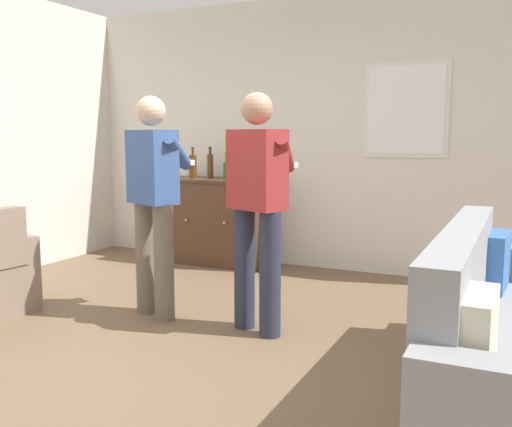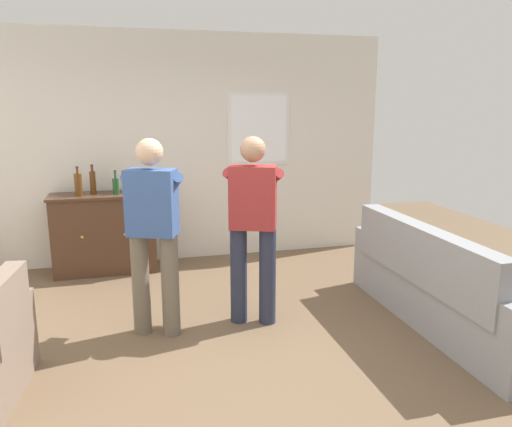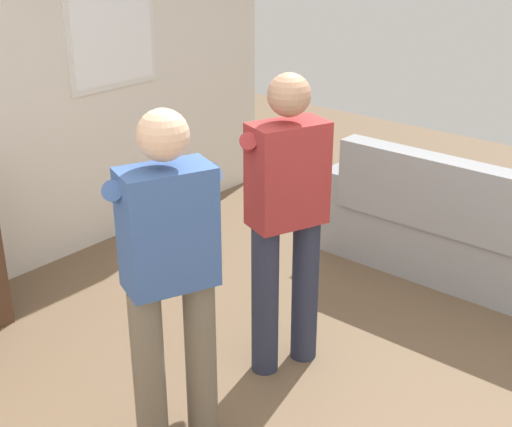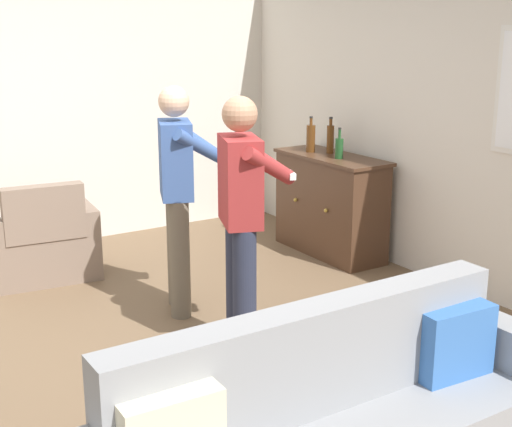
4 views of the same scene
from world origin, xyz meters
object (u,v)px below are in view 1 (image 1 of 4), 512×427
object	(u,v)px
bottle_liquor_amber	(193,166)
person_standing_right	(258,201)
sideboard_cabinet	(216,221)
bottle_wine_green	(227,170)
bottle_spirits_clear	(210,165)
person_standing_left	(154,196)
couch	(490,338)

from	to	relation	value
bottle_liquor_amber	person_standing_right	bearing A→B (deg)	-47.30
person_standing_right	bottle_liquor_amber	bearing A→B (deg)	132.70
sideboard_cabinet	person_standing_right	distance (m)	2.28
bottle_wine_green	bottle_spirits_clear	bearing A→B (deg)	158.63
sideboard_cabinet	bottle_spirits_clear	bearing A→B (deg)	150.06
bottle_liquor_amber	person_standing_left	world-z (taller)	person_standing_left
bottle_wine_green	bottle_spirits_clear	xyz separation A→B (m)	(-0.25, 0.10, 0.04)
bottle_liquor_amber	person_standing_left	bearing A→B (deg)	-67.27
bottle_wine_green	bottle_liquor_amber	distance (m)	0.41
sideboard_cabinet	bottle_liquor_amber	bearing A→B (deg)	-167.22
sideboard_cabinet	bottle_wine_green	distance (m)	0.59
couch	person_standing_right	xyz separation A→B (m)	(-1.55, 0.48, 0.59)
sideboard_cabinet	couch	bearing A→B (deg)	-38.02
couch	bottle_liquor_amber	xyz separation A→B (m)	(-3.14, 2.21, 0.72)
bottle_liquor_amber	bottle_spirits_clear	size ratio (longest dim) A/B	0.99
couch	bottle_spirits_clear	world-z (taller)	bottle_spirits_clear
couch	person_standing_left	world-z (taller)	person_standing_left
sideboard_cabinet	person_standing_right	xyz separation A→B (m)	(1.34, -1.78, 0.47)
bottle_wine_green	person_standing_left	bearing A→B (deg)	-79.49
sideboard_cabinet	person_standing_left	bearing A→B (deg)	-75.00
sideboard_cabinet	bottle_wine_green	bearing A→B (deg)	-15.41
couch	bottle_wine_green	world-z (taller)	bottle_wine_green
bottle_spirits_clear	person_standing_left	bearing A→B (deg)	-72.64
bottle_spirits_clear	person_standing_left	world-z (taller)	person_standing_left
couch	sideboard_cabinet	world-z (taller)	sideboard_cabinet
bottle_wine_green	bottle_liquor_amber	world-z (taller)	bottle_liquor_amber
couch	person_standing_left	size ratio (longest dim) A/B	1.41
bottle_wine_green	bottle_liquor_amber	size ratio (longest dim) A/B	0.83
sideboard_cabinet	person_standing_right	size ratio (longest dim) A/B	0.71
bottle_spirits_clear	person_standing_right	size ratio (longest dim) A/B	0.20
bottle_wine_green	person_standing_right	xyz separation A→B (m)	(1.19, -1.74, -0.09)
couch	sideboard_cabinet	distance (m)	3.68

